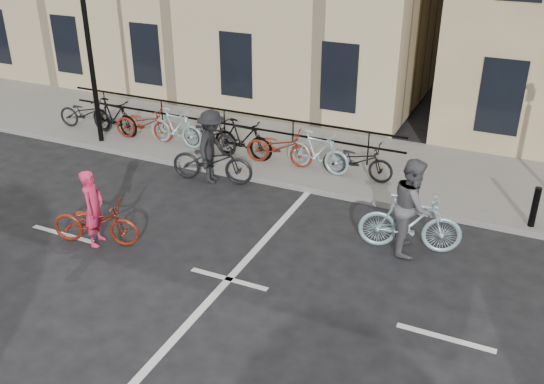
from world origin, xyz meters
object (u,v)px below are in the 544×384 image
at_px(cyclist_pink, 95,219).
at_px(cyclist_grey, 411,214).
at_px(lamp_post, 86,21).
at_px(cyclist_dark, 212,154).

distance_m(cyclist_pink, cyclist_grey, 6.37).
bearing_deg(lamp_post, cyclist_pink, -51.97).
xyz_separation_m(cyclist_grey, cyclist_dark, (-5.20, 1.17, -0.07)).
bearing_deg(lamp_post, cyclist_dark, -10.55).
bearing_deg(cyclist_pink, lamp_post, 22.54).
relative_size(cyclist_pink, cyclist_dark, 0.89).
distance_m(cyclist_grey, cyclist_dark, 5.33).
distance_m(lamp_post, cyclist_dark, 4.99).
bearing_deg(lamp_post, cyclist_grey, -11.75).
bearing_deg(cyclist_grey, cyclist_pink, 99.66).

